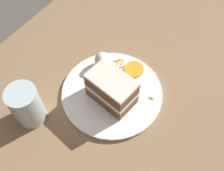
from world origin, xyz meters
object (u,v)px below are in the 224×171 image
object	(u,v)px
plate	(112,93)
orange_garnish	(134,69)
cream_dollop	(102,60)
drinking_glass	(27,107)
cake_slice	(112,89)

from	to	relation	value
plate	orange_garnish	xyz separation A→B (m)	(-0.10, 0.01, 0.01)
cream_dollop	orange_garnish	world-z (taller)	cream_dollop
orange_garnish	drinking_glass	size ratio (longest dim) A/B	0.48
cake_slice	cream_dollop	bearing A→B (deg)	55.90
orange_garnish	cream_dollop	bearing A→B (deg)	-65.53
cream_dollop	drinking_glass	size ratio (longest dim) A/B	0.43
plate	orange_garnish	distance (m)	0.10
cake_slice	orange_garnish	bearing A→B (deg)	7.37
orange_garnish	drinking_glass	world-z (taller)	drinking_glass
plate	cream_dollop	size ratio (longest dim) A/B	5.48
cake_slice	orange_garnish	world-z (taller)	cake_slice
plate	drinking_glass	xyz separation A→B (m)	(0.18, -0.13, 0.05)
drinking_glass	plate	bearing A→B (deg)	142.73
cake_slice	drinking_glass	bearing A→B (deg)	144.83
cake_slice	orange_garnish	size ratio (longest dim) A/B	2.29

